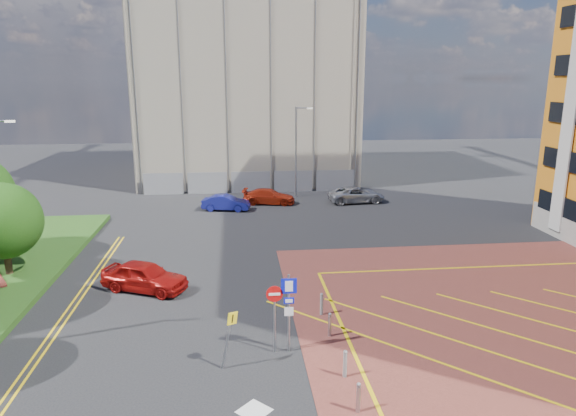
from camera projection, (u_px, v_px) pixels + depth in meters
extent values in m
plane|color=black|center=(278.00, 366.00, 19.07)|extent=(140.00, 140.00, 0.00)
cylinder|color=#3D2B1C|center=(7.00, 257.00, 27.06)|extent=(0.36, 0.36, 1.80)
sphere|color=#16360C|center=(2.00, 221.00, 26.57)|extent=(4.00, 4.00, 4.00)
cube|color=silver|center=(10.00, 121.00, 27.30)|extent=(0.50, 0.15, 0.12)
cylinder|color=#9EA0A8|center=(296.00, 152.00, 45.49)|extent=(0.16, 0.16, 8.00)
cylinder|color=#9EA0A8|center=(303.00, 108.00, 44.60)|extent=(1.20, 0.10, 0.10)
cube|color=silver|center=(310.00, 108.00, 44.67)|extent=(0.50, 0.15, 0.12)
cylinder|color=#9EA0A8|center=(289.00, 314.00, 19.69)|extent=(0.10, 0.10, 3.20)
cube|color=#0B14C2|center=(289.00, 286.00, 19.38)|extent=(0.60, 0.04, 0.60)
cube|color=white|center=(289.00, 286.00, 19.36)|extent=(0.30, 0.02, 0.42)
cube|color=#0B14C2|center=(289.00, 301.00, 19.53)|extent=(0.40, 0.04, 0.25)
cube|color=white|center=(289.00, 301.00, 19.51)|extent=(0.28, 0.02, 0.14)
cube|color=white|center=(289.00, 311.00, 19.64)|extent=(0.35, 0.04, 0.35)
cylinder|color=#9EA0A8|center=(275.00, 320.00, 19.70)|extent=(0.08, 0.08, 2.70)
cylinder|color=red|center=(274.00, 294.00, 19.40)|extent=(0.64, 0.04, 0.64)
cube|color=white|center=(275.00, 294.00, 19.38)|extent=(0.44, 0.02, 0.10)
cylinder|color=#9EA0A8|center=(227.00, 341.00, 18.64)|extent=(0.51, 0.08, 2.17)
cube|color=yellow|center=(232.00, 318.00, 18.41)|extent=(0.40, 0.40, 0.53)
cylinder|color=#9EA0A8|center=(358.00, 399.00, 16.29)|extent=(0.14, 0.14, 0.90)
cylinder|color=black|center=(345.00, 365.00, 18.22)|extent=(0.14, 0.14, 0.90)
cylinder|color=#9EA0A8|center=(330.00, 326.00, 21.12)|extent=(0.14, 0.14, 0.90)
cylinder|color=black|center=(322.00, 305.00, 23.04)|extent=(0.14, 0.14, 0.90)
cube|color=#A59987|center=(246.00, 72.00, 54.94)|extent=(21.20, 19.20, 22.00)
cube|color=yellow|center=(263.00, 16.00, 55.60)|extent=(0.90, 0.90, 34.00)
cube|color=gray|center=(261.00, 182.00, 47.85)|extent=(21.60, 0.06, 2.00)
imported|color=#990F0D|center=(145.00, 276.00, 25.69)|extent=(4.71, 3.39, 1.49)
imported|color=navy|center=(226.00, 203.00, 41.41)|extent=(4.01, 2.03, 1.26)
imported|color=#AF250F|center=(269.00, 196.00, 43.56)|extent=(4.66, 2.56, 1.28)
imported|color=#98999E|center=(356.00, 195.00, 44.07)|extent=(4.98, 2.59, 1.34)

